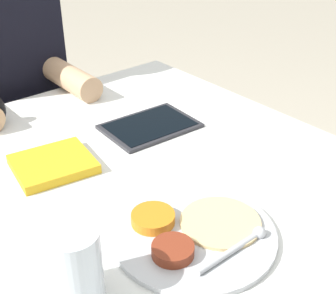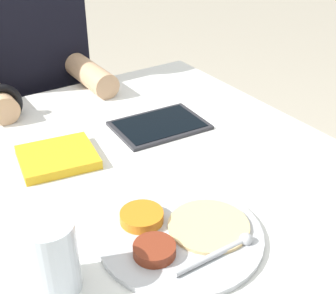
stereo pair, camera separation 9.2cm
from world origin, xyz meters
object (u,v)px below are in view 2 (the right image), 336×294
object	(u,v)px
thali_tray	(179,234)
red_notebook	(58,158)
person_diner	(30,118)
tablet_device	(159,125)
drinking_glass	(52,257)

from	to	relation	value
thali_tray	red_notebook	bearing A→B (deg)	102.80
person_diner	tablet_device	bearing A→B (deg)	-72.08
red_notebook	drinking_glass	xyz separation A→B (m)	(-0.13, -0.33, 0.05)
thali_tray	person_diner	world-z (taller)	person_diner
drinking_glass	tablet_device	bearing A→B (deg)	40.72
thali_tray	drinking_glass	bearing A→B (deg)	177.14
thali_tray	drinking_glass	world-z (taller)	drinking_glass
thali_tray	red_notebook	world-z (taller)	thali_tray
tablet_device	person_diner	distance (m)	0.56
person_diner	drinking_glass	xyz separation A→B (m)	(-0.23, -0.85, 0.21)
person_diner	thali_tray	bearing A→B (deg)	-91.36
thali_tray	tablet_device	distance (m)	0.40
red_notebook	tablet_device	size ratio (longest dim) A/B	0.79
red_notebook	tablet_device	xyz separation A→B (m)	(0.26, 0.01, -0.00)
tablet_device	drinking_glass	xyz separation A→B (m)	(-0.40, -0.34, 0.05)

